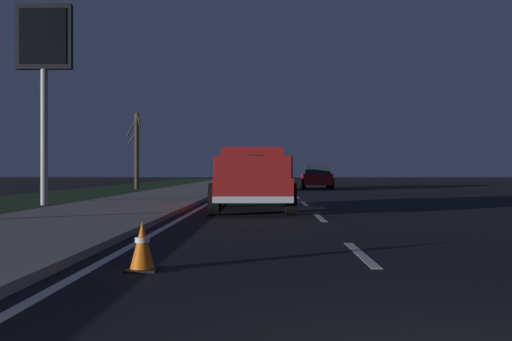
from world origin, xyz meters
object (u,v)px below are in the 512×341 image
Objects in this scene: gas_price_sign at (44,54)px; traffic_cone_near at (142,246)px; bare_tree_far at (137,148)px; sedan_red at (316,177)px; sedan_white at (261,177)px; pickup_truck at (252,177)px.

traffic_cone_near is (-12.37, -6.10, -4.82)m from gas_price_sign.
bare_tree_far is 8.64× the size of traffic_cone_near.
sedan_red is 0.88× the size of bare_tree_far.
pickup_truck is at bearing 179.80° from sedan_white.
sedan_white is 5.38m from sedan_red.
sedan_white is 26.56m from traffic_cone_near.
bare_tree_far reaches higher than pickup_truck.
bare_tree_far is (19.33, 7.95, 1.61)m from pickup_truck.
traffic_cone_near is (-26.54, 1.06, -0.50)m from sedan_white.
pickup_truck is 0.81× the size of gas_price_sign.
gas_price_sign is (-18.18, 10.74, 4.31)m from sedan_red.
bare_tree_far reaches higher than traffic_cone_near.
sedan_white is 7.62× the size of traffic_cone_near.
sedan_red is at bearing -30.57° from gas_price_sign.
sedan_white is at bearing -2.29° from traffic_cone_near.
sedan_red is 11.78m from bare_tree_far.
gas_price_sign reaches higher than bare_tree_far.
sedan_red is (20.50, -3.64, -0.20)m from pickup_truck.
pickup_truck is 8.53m from gas_price_sign.
gas_price_sign is (2.31, 7.10, 4.12)m from pickup_truck.
sedan_red is 0.65× the size of gas_price_sign.
bare_tree_far reaches higher than sedan_red.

